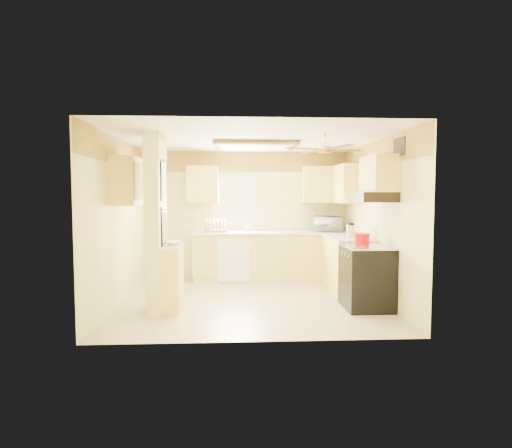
{
  "coord_description": "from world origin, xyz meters",
  "views": [
    {
      "loc": [
        -0.27,
        -6.6,
        1.66
      ],
      "look_at": [
        0.11,
        0.35,
        1.18
      ],
      "focal_mm": 30.0,
      "sensor_mm": 36.0,
      "label": 1
    }
  ],
  "objects": [
    {
      "name": "vent_grate",
      "position": [
        1.98,
        -0.9,
        2.3
      ],
      "size": [
        0.02,
        0.4,
        0.25
      ],
      "primitive_type": "cube",
      "color": "black",
      "rests_on": "wall_right"
    },
    {
      "name": "upper_cab_back_left",
      "position": [
        -0.85,
        1.72,
        1.85
      ],
      "size": [
        0.6,
        0.35,
        0.7
      ],
      "primitive_type": "cube",
      "color": "#FFEA64",
      "rests_on": "wall_back"
    },
    {
      "name": "stove",
      "position": [
        1.67,
        -0.55,
        0.46
      ],
      "size": [
        0.68,
        0.77,
        0.92
      ],
      "color": "black",
      "rests_on": "floor"
    },
    {
      "name": "floor",
      "position": [
        0.0,
        0.0,
        0.0
      ],
      "size": [
        4.0,
        4.0,
        0.0
      ],
      "primitive_type": "plane",
      "color": "beige",
      "rests_on": "ground"
    },
    {
      "name": "wallpaper_border",
      "position": [
        0.0,
        1.88,
        2.3
      ],
      "size": [
        4.0,
        0.02,
        0.4
      ],
      "primitive_type": "cube",
      "color": "yellow",
      "rests_on": "wall_back"
    },
    {
      "name": "poster_nashville",
      "position": [
        -1.24,
        -0.55,
        1.2
      ],
      "size": [
        0.02,
        0.42,
        0.57
      ],
      "color": "black",
      "rests_on": "partition_column"
    },
    {
      "name": "upper_cab_right",
      "position": [
        1.82,
        1.25,
        1.85
      ],
      "size": [
        0.35,
        1.0,
        0.7
      ],
      "primitive_type": "cube",
      "color": "#FFEA64",
      "rests_on": "wall_right"
    },
    {
      "name": "poster_menu",
      "position": [
        -1.24,
        -0.55,
        1.85
      ],
      "size": [
        0.02,
        0.42,
        0.57
      ],
      "color": "black",
      "rests_on": "partition_column"
    },
    {
      "name": "dishwasher_panel",
      "position": [
        -0.25,
        1.29,
        0.43
      ],
      "size": [
        0.58,
        0.02,
        0.8
      ],
      "primitive_type": "cube",
      "color": "white",
      "rests_on": "lower_cabinets_back"
    },
    {
      "name": "ceiling_fan",
      "position": [
        1.0,
        -0.7,
        2.29
      ],
      "size": [
        1.15,
        1.15,
        0.26
      ],
      "color": "gold",
      "rests_on": "ceiling"
    },
    {
      "name": "bowl",
      "position": [
        -1.11,
        -0.5,
        0.97
      ],
      "size": [
        0.29,
        0.29,
        0.05
      ],
      "primitive_type": "imported",
      "rotation": [
        0.0,
        0.0,
        0.4
      ],
      "color": "white",
      "rests_on": "ledge_top"
    },
    {
      "name": "window",
      "position": [
        -0.25,
        1.89,
        1.55
      ],
      "size": [
        0.92,
        0.02,
        1.02
      ],
      "color": "white",
      "rests_on": "wall_back"
    },
    {
      "name": "dish_rack",
      "position": [
        -0.61,
        1.57,
        1.03
      ],
      "size": [
        0.44,
        0.35,
        0.24
      ],
      "color": "tan",
      "rests_on": "countertop_back"
    },
    {
      "name": "range_hood",
      "position": [
        1.74,
        -0.55,
        1.62
      ],
      "size": [
        0.5,
        0.76,
        0.14
      ],
      "primitive_type": "cube",
      "color": "black",
      "rests_on": "upper_cab_over_stove"
    },
    {
      "name": "wall_front",
      "position": [
        0.0,
        -1.9,
        1.25
      ],
      "size": [
        4.0,
        0.0,
        4.0
      ],
      "primitive_type": "plane",
      "rotation": [
        -1.57,
        0.0,
        0.0
      ],
      "color": "#EDDE91",
      "rests_on": "floor"
    },
    {
      "name": "upper_cab_over_stove",
      "position": [
        1.82,
        -0.55,
        1.95
      ],
      "size": [
        0.35,
        0.76,
        0.52
      ],
      "primitive_type": "cube",
      "color": "#FFEA64",
      "rests_on": "wall_right"
    },
    {
      "name": "lower_cabinets_back",
      "position": [
        0.5,
        1.6,
        0.45
      ],
      "size": [
        3.0,
        0.6,
        0.9
      ],
      "primitive_type": "cube",
      "color": "#FFEA64",
      "rests_on": "floor"
    },
    {
      "name": "partition_column",
      "position": [
        -1.35,
        -0.55,
        1.25
      ],
      "size": [
        0.2,
        0.7,
        2.5
      ],
      "primitive_type": "cube",
      "color": "#EDDE91",
      "rests_on": "floor"
    },
    {
      "name": "wall_right",
      "position": [
        2.0,
        0.0,
        1.25
      ],
      "size": [
        0.0,
        3.8,
        3.8
      ],
      "primitive_type": "plane",
      "rotation": [
        1.57,
        0.0,
        -1.57
      ],
      "color": "#EDDE91",
      "rests_on": "floor"
    },
    {
      "name": "lower_cabinets_right",
      "position": [
        1.7,
        0.6,
        0.45
      ],
      "size": [
        0.6,
        1.4,
        0.9
      ],
      "primitive_type": "cube",
      "color": "#FFEA64",
      "rests_on": "floor"
    },
    {
      "name": "utensil_crock",
      "position": [
        0.03,
        1.68,
        1.0
      ],
      "size": [
        0.1,
        0.1,
        0.19
      ],
      "color": "white",
      "rests_on": "countertop_back"
    },
    {
      "name": "upper_cab_back_right",
      "position": [
        1.55,
        1.72,
        1.85
      ],
      "size": [
        0.9,
        0.35,
        0.7
      ],
      "primitive_type": "cube",
      "color": "#FFEA64",
      "rests_on": "wall_back"
    },
    {
      "name": "wall_left",
      "position": [
        -2.0,
        0.0,
        1.25
      ],
      "size": [
        0.0,
        3.8,
        3.8
      ],
      "primitive_type": "plane",
      "rotation": [
        1.57,
        0.0,
        1.57
      ],
      "color": "#EDDE91",
      "rests_on": "floor"
    },
    {
      "name": "dutch_oven",
      "position": [
        1.67,
        -0.31,
        1.0
      ],
      "size": [
        0.25,
        0.25,
        0.16
      ],
      "color": "red",
      "rests_on": "stove"
    },
    {
      "name": "countertop_right",
      "position": [
        1.69,
        0.6,
        0.92
      ],
      "size": [
        0.64,
        1.44,
        0.04
      ],
      "primitive_type": "cube",
      "color": "silver",
      "rests_on": "lower_cabinets_right"
    },
    {
      "name": "upper_cab_left_wall",
      "position": [
        -1.82,
        -0.25,
        1.85
      ],
      "size": [
        0.35,
        0.75,
        0.7
      ],
      "primitive_type": "cube",
      "color": "#FFEA64",
      "rests_on": "wall_left"
    },
    {
      "name": "ceiling_light_panel",
      "position": [
        0.1,
        0.5,
        2.46
      ],
      "size": [
        1.35,
        0.95,
        0.06
      ],
      "color": "brown",
      "rests_on": "ceiling"
    },
    {
      "name": "ceiling",
      "position": [
        0.0,
        0.0,
        2.5
      ],
      "size": [
        4.0,
        4.0,
        0.0
      ],
      "primitive_type": "plane",
      "rotation": [
        3.14,
        0.0,
        0.0
      ],
      "color": "white",
      "rests_on": "wall_back"
    },
    {
      "name": "kettle",
      "position": [
        1.68,
        0.32,
        1.06
      ],
      "size": [
        0.16,
        0.16,
        0.25
      ],
      "color": "silver",
      "rests_on": "countertop_right"
    },
    {
      "name": "countertop_back",
      "position": [
        0.5,
        1.59,
        0.92
      ],
      "size": [
        3.04,
        0.64,
        0.04
      ],
      "primitive_type": "cube",
      "color": "silver",
      "rests_on": "lower_cabinets_back"
    },
    {
      "name": "wall_back",
      "position": [
        0.0,
        1.9,
        1.25
      ],
      "size": [
        4.0,
        0.0,
        4.0
      ],
      "primitive_type": "plane",
      "rotation": [
        1.57,
        0.0,
        0.0
      ],
      "color": "#EDDE91",
      "rests_on": "floor"
    },
    {
      "name": "ledge_top",
      "position": [
        -1.13,
        -0.55,
        0.92
      ],
      "size": [
        0.28,
        0.58,
        0.04
      ],
      "primitive_type": "cube",
      "color": "silver",
      "rests_on": "partition_ledge"
    },
    {
      "name": "partition_ledge",
      "position": [
        -1.13,
        -0.55,
        0.45
      ],
      "size": [
        0.25,
        0.55,
        0.9
      ],
      "primitive_type": "cube",
      "color": "#FFEA64",
      "rests_on": "floor"
    },
    {
      "name": "microwave",
      "position": [
        1.56,
        1.57,
        1.09
      ],
      "size": [
        0.56,
        0.41,
        0.29
      ],
      "primitive_type": "imported",
      "rotation": [
        0.0,
        0.0,
        3.05
      ],
      "color": "white",
      "rests_on": "countertop_back"
    }
  ]
}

